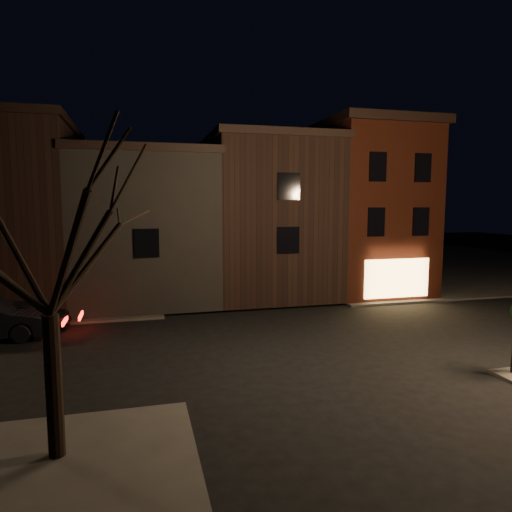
# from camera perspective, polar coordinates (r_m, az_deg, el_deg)

# --- Properties ---
(ground) EXTENTS (120.00, 120.00, 0.00)m
(ground) POSITION_cam_1_polar(r_m,az_deg,el_deg) (19.14, 4.93, -10.53)
(ground) COLOR black
(ground) RESTS_ON ground
(sidewalk_far_right) EXTENTS (30.00, 30.00, 0.12)m
(sidewalk_far_right) POSITION_cam_1_polar(r_m,az_deg,el_deg) (45.84, 20.35, -0.85)
(sidewalk_far_right) COLOR #2D2B28
(sidewalk_far_right) RESTS_ON ground
(corner_building) EXTENTS (6.50, 8.50, 10.50)m
(corner_building) POSITION_cam_1_polar(r_m,az_deg,el_deg) (30.23, 13.41, 5.95)
(corner_building) COLOR #3E150B
(corner_building) RESTS_ON ground
(row_building_a) EXTENTS (7.30, 10.30, 9.40)m
(row_building_a) POSITION_cam_1_polar(r_m,az_deg,el_deg) (28.79, 0.85, 4.98)
(row_building_a) COLOR black
(row_building_a) RESTS_ON ground
(row_building_b) EXTENTS (7.80, 10.30, 8.40)m
(row_building_b) POSITION_cam_1_polar(r_m,az_deg,el_deg) (27.77, -13.76, 3.70)
(row_building_b) COLOR black
(row_building_b) RESTS_ON ground
(row_building_c) EXTENTS (7.30, 10.30, 9.90)m
(row_building_c) POSITION_cam_1_polar(r_m,az_deg,el_deg) (28.58, -28.54, 4.68)
(row_building_c) COLOR black
(row_building_c) RESTS_ON ground
(bare_tree_left) EXTENTS (5.60, 5.60, 7.50)m
(bare_tree_left) POSITION_cam_1_polar(r_m,az_deg,el_deg) (10.41, -24.90, 4.99)
(bare_tree_left) COLOR black
(bare_tree_left) RESTS_ON sidewalk_near_left
(parked_car_a) EXTENTS (4.48, 2.17, 1.47)m
(parked_car_a) POSITION_cam_1_polar(r_m,az_deg,el_deg) (22.58, -27.62, -6.69)
(parked_car_a) COLOR black
(parked_car_a) RESTS_ON ground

